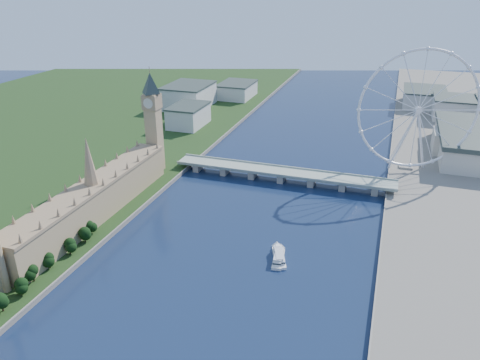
% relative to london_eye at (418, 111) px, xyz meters
% --- Properties ---
extents(tree_row, '(8.65, 184.65, 21.22)m').
position_rel_london_eye_xyz_m(tree_row, '(-232.98, -297.08, -58.23)').
color(tree_row, black).
rests_on(tree_row, ground).
extents(parliament_range, '(24.00, 200.00, 70.00)m').
position_rel_london_eye_xyz_m(parliament_range, '(-247.98, -185.08, -49.04)').
color(parliament_range, tan).
rests_on(parliament_range, ground).
extents(big_ben, '(20.02, 20.02, 110.00)m').
position_rel_london_eye_xyz_m(big_ben, '(-247.98, -77.08, -0.95)').
color(big_ben, tan).
rests_on(big_ben, ground).
extents(westminster_bridge, '(220.00, 22.00, 9.50)m').
position_rel_london_eye_xyz_m(westminster_bridge, '(-119.98, -55.08, -60.89)').
color(westminster_bridge, gray).
rests_on(westminster_bridge, ground).
extents(london_eye, '(113.60, 39.12, 124.30)m').
position_rel_london_eye_xyz_m(london_eye, '(0.00, 0.00, 0.00)').
color(london_eye, silver).
rests_on(london_eye, ground).
extents(county_hall, '(54.00, 144.00, 35.00)m').
position_rel_london_eye_xyz_m(county_hall, '(55.02, 74.92, -67.52)').
color(county_hall, beige).
rests_on(county_hall, ground).
extents(city_skyline, '(505.00, 280.00, 32.00)m').
position_rel_london_eye_xyz_m(city_skyline, '(-80.75, 205.00, -50.56)').
color(city_skyline, beige).
rests_on(city_skyline, ground).
extents(tour_boat_near, '(17.90, 31.28, 6.74)m').
position_rel_london_eye_xyz_m(tour_boat_near, '(-88.33, -194.42, -67.52)').
color(tour_boat_near, white).
rests_on(tour_boat_near, ground).
extents(tour_boat_far, '(11.24, 29.83, 6.42)m').
position_rel_london_eye_xyz_m(tour_boat_far, '(-88.43, -195.98, -67.52)').
color(tour_boat_far, silver).
rests_on(tour_boat_far, ground).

